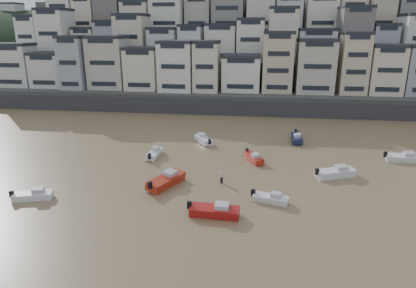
# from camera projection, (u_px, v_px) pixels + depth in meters

# --- Properties ---
(harbor_wall) EXTENTS (140.00, 3.00, 3.50)m
(harbor_wall) POSITION_uv_depth(u_px,v_px,m) (232.00, 107.00, 81.72)
(harbor_wall) COLOR #38383A
(harbor_wall) RESTS_ON ground
(hillside) EXTENTS (141.04, 66.00, 50.00)m
(hillside) POSITION_uv_depth(u_px,v_px,m) (258.00, 46.00, 115.34)
(hillside) COLOR #4C4C47
(hillside) RESTS_ON ground
(headland) EXTENTS (216.00, 135.00, 53.33)m
(headland) POSITION_uv_depth(u_px,v_px,m) (5.00, 71.00, 162.05)
(headland) COLOR black
(headland) RESTS_ON ground
(boat_a) EXTENTS (5.63, 2.09, 1.51)m
(boat_a) POSITION_uv_depth(u_px,v_px,m) (214.00, 209.00, 37.72)
(boat_a) COLOR maroon
(boat_a) RESTS_ON ground
(boat_b) EXTENTS (4.47, 2.53, 1.16)m
(boat_b) POSITION_uv_depth(u_px,v_px,m) (271.00, 197.00, 40.76)
(boat_b) COLOR silver
(boat_b) RESTS_ON ground
(boat_c) EXTENTS (4.42, 6.45, 1.68)m
(boat_c) POSITION_uv_depth(u_px,v_px,m) (166.00, 179.00, 45.03)
(boat_c) COLOR #AC2715
(boat_c) RESTS_ON ground
(boat_d) EXTENTS (5.96, 3.87, 1.55)m
(boat_d) POSITION_uv_depth(u_px,v_px,m) (335.00, 171.00, 47.64)
(boat_d) COLOR silver
(boat_d) RESTS_ON ground
(boat_e) EXTENTS (3.52, 4.88, 1.28)m
(boat_e) POSITION_uv_depth(u_px,v_px,m) (253.00, 157.00, 53.29)
(boat_e) COLOR #A62214
(boat_e) RESTS_ON ground
(boat_f) EXTENTS (1.74, 4.94, 1.34)m
(boat_f) POSITION_uv_depth(u_px,v_px,m) (154.00, 152.00, 55.13)
(boat_f) COLOR silver
(boat_f) RESTS_ON ground
(boat_g) EXTENTS (5.24, 1.87, 1.42)m
(boat_g) POSITION_uv_depth(u_px,v_px,m) (403.00, 157.00, 53.09)
(boat_g) COLOR silver
(boat_g) RESTS_ON ground
(boat_h) EXTENTS (4.24, 5.45, 1.45)m
(boat_h) POSITION_uv_depth(u_px,v_px,m) (204.00, 138.00, 61.87)
(boat_h) COLOR silver
(boat_h) RESTS_ON ground
(boat_i) EXTENTS (1.91, 5.59, 1.52)m
(boat_i) POSITION_uv_depth(u_px,v_px,m) (297.00, 137.00, 62.49)
(boat_i) COLOR #131B3E
(boat_i) RESTS_ON ground
(boat_j) EXTENTS (4.86, 2.76, 1.26)m
(boat_j) POSITION_uv_depth(u_px,v_px,m) (33.00, 194.00, 41.46)
(boat_j) COLOR white
(boat_j) RESTS_ON ground
(person_pink) EXTENTS (0.44, 0.44, 1.74)m
(person_pink) POSITION_uv_depth(u_px,v_px,m) (222.00, 176.00, 45.74)
(person_pink) COLOR #E3A0AB
(person_pink) RESTS_ON ground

